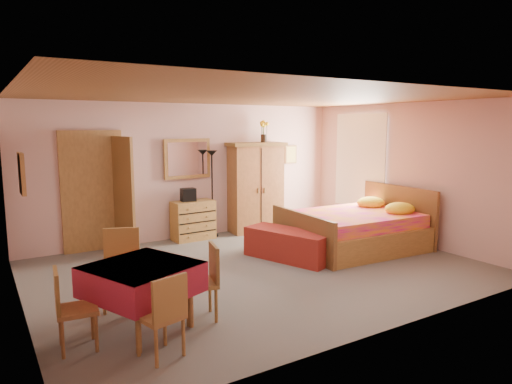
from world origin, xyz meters
TOP-DOWN VIEW (x-y plane):
  - floor at (0.00, 0.00)m, footprint 6.50×6.50m
  - ceiling at (0.00, 0.00)m, footprint 6.50×6.50m
  - wall_back at (0.00, 2.50)m, footprint 6.50×0.10m
  - wall_front at (0.00, -2.50)m, footprint 6.50×0.10m
  - wall_left at (-3.25, 0.00)m, footprint 0.10×5.00m
  - wall_right at (3.25, 0.00)m, footprint 0.10×5.00m
  - doorway at (-1.90, 2.47)m, footprint 1.06×0.12m
  - window at (3.21, 1.20)m, footprint 0.08×1.40m
  - picture_left at (-3.22, -0.60)m, footprint 0.04×0.32m
  - picture_back at (2.35, 2.47)m, footprint 0.30×0.04m
  - chest_of_drawers at (-0.11, 2.25)m, footprint 0.82×0.44m
  - wall_mirror at (-0.11, 2.46)m, footprint 0.97×0.12m
  - stereo at (-0.20, 2.26)m, footprint 0.28×0.22m
  - floor_lamp at (0.32, 2.29)m, footprint 0.28×0.28m
  - wardrobe at (1.28, 2.21)m, footprint 1.22×0.70m
  - sunflower_vase at (1.48, 2.23)m, footprint 0.19×0.19m
  - bed at (2.04, 0.15)m, footprint 2.40×1.94m
  - bench at (0.66, 0.20)m, footprint 0.99×1.56m
  - dining_table at (-2.20, -1.11)m, footprint 1.29×1.29m
  - chair_south at (-2.24, -1.75)m, footprint 0.45×0.45m
  - chair_north at (-2.23, -0.39)m, footprint 0.56×0.56m
  - chair_west at (-2.87, -1.18)m, footprint 0.41×0.41m
  - chair_east at (-1.56, -1.16)m, footprint 0.47×0.47m

SIDE VIEW (x-z plane):
  - floor at x=0.00m, z-range 0.00..0.00m
  - bench at x=0.66m, z-range 0.00..0.49m
  - dining_table at x=-2.20m, z-range 0.00..0.73m
  - chest_of_drawers at x=-0.11m, z-range 0.00..0.75m
  - chair_west at x=-2.87m, z-range 0.00..0.82m
  - chair_south at x=-2.24m, z-range 0.00..0.82m
  - chair_east at x=-1.56m, z-range 0.00..0.85m
  - chair_north at x=-2.23m, z-range 0.00..0.94m
  - bed at x=2.04m, z-range 0.00..1.06m
  - floor_lamp at x=0.32m, z-range 0.00..1.70m
  - stereo at x=-0.20m, z-range 0.75..1.00m
  - wardrobe at x=1.28m, z-range 0.00..1.84m
  - doorway at x=-1.90m, z-range -0.05..2.10m
  - wall_back at x=0.00m, z-range 0.00..2.60m
  - wall_front at x=0.00m, z-range 0.00..2.60m
  - wall_left at x=-3.25m, z-range 0.00..2.60m
  - wall_right at x=3.25m, z-range 0.00..2.60m
  - window at x=3.21m, z-range 0.48..2.42m
  - picture_back at x=2.35m, z-range 1.35..1.75m
  - wall_mirror at x=-0.11m, z-range 1.17..1.93m
  - picture_left at x=-3.22m, z-range 1.49..1.91m
  - sunflower_vase at x=1.48m, z-range 1.84..2.29m
  - ceiling at x=0.00m, z-range 2.60..2.60m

